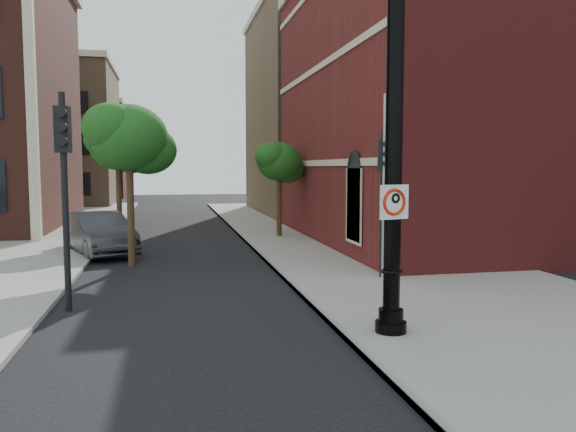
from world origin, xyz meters
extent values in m
plane|color=black|center=(0.00, 0.00, 0.00)|extent=(120.00, 120.00, 0.00)
cube|color=gray|center=(6.00, 10.00, 0.06)|extent=(8.00, 60.00, 0.12)
cube|color=gray|center=(2.05, 10.00, 0.07)|extent=(0.10, 60.00, 0.14)
cube|color=maroon|center=(16.00, 14.00, 6.00)|extent=(22.00, 16.00, 12.00)
cube|color=black|center=(4.96, 9.00, 2.00)|extent=(0.08, 1.40, 2.40)
cube|color=beige|center=(4.97, 14.00, 3.50)|extent=(0.06, 16.00, 0.25)
cube|color=beige|center=(4.97, 14.00, 7.50)|extent=(0.06, 16.00, 0.25)
cube|color=beige|center=(-7.00, 17.00, 7.00)|extent=(0.40, 0.40, 14.00)
cube|color=olive|center=(-12.00, 44.00, 6.00)|extent=(12.00, 12.00, 12.00)
cube|color=maroon|center=(-12.00, 58.00, 5.00)|extent=(12.00, 12.00, 10.00)
cube|color=olive|center=(16.00, 30.00, 7.00)|extent=(22.00, 14.00, 14.00)
cylinder|color=black|center=(2.95, 0.78, 0.16)|extent=(0.62, 0.62, 0.33)
cylinder|color=black|center=(2.95, 0.78, 0.44)|extent=(0.48, 0.48, 0.27)
cylinder|color=black|center=(2.95, 0.78, 3.51)|extent=(0.33, 0.33, 6.37)
torus|color=black|center=(2.95, 0.78, 1.32)|extent=(0.44, 0.44, 0.07)
cube|color=white|center=(2.90, 0.60, 2.68)|extent=(0.64, 0.18, 0.65)
cube|color=black|center=(2.90, 0.60, 2.98)|extent=(0.63, 0.17, 0.05)
cube|color=black|center=(2.90, 0.60, 2.38)|extent=(0.63, 0.17, 0.05)
cube|color=black|center=(2.61, 0.53, 2.68)|extent=(0.05, 0.02, 0.65)
cube|color=black|center=(3.19, 0.67, 2.68)|extent=(0.05, 0.02, 0.65)
torus|color=red|center=(2.90, 0.60, 2.68)|extent=(0.52, 0.19, 0.52)
cube|color=red|center=(2.90, 0.60, 2.68)|extent=(0.36, 0.10, 0.37)
cube|color=black|center=(2.84, 0.58, 2.68)|extent=(0.06, 0.02, 0.30)
torus|color=black|center=(2.93, 0.61, 2.75)|extent=(0.21, 0.11, 0.20)
cylinder|color=black|center=(2.90, 0.60, 2.97)|extent=(0.04, 0.03, 0.03)
imported|color=#313137|center=(-3.89, 13.01, 0.81)|extent=(3.34, 5.19, 1.62)
cylinder|color=black|center=(-3.58, 4.25, 2.51)|extent=(0.15, 0.15, 5.01)
cube|color=black|center=(-3.58, 4.25, 4.18)|extent=(0.35, 0.33, 1.04)
sphere|color=#E50505|center=(-3.56, 4.08, 4.54)|extent=(0.19, 0.19, 0.19)
sphere|color=#FF8C00|center=(-3.56, 4.08, 4.23)|extent=(0.19, 0.19, 0.19)
sphere|color=#00E519|center=(-3.56, 4.08, 3.92)|extent=(0.19, 0.19, 0.19)
cylinder|color=black|center=(4.80, 6.01, 2.20)|extent=(0.13, 0.13, 4.39)
cube|color=black|center=(4.80, 6.01, 3.66)|extent=(0.32, 0.30, 0.92)
sphere|color=#E50505|center=(4.83, 5.87, 3.98)|extent=(0.16, 0.16, 0.16)
sphere|color=#FF8C00|center=(4.83, 5.87, 3.71)|extent=(0.16, 0.16, 0.16)
sphere|color=#00E519|center=(4.83, 5.87, 3.43)|extent=(0.16, 0.16, 0.16)
cylinder|color=#999999|center=(4.80, 5.90, 2.70)|extent=(0.11, 0.11, 5.41)
cylinder|color=#342115|center=(-2.52, 9.99, 2.02)|extent=(0.24, 0.24, 4.03)
ellipsoid|color=#194713|center=(-2.52, 9.99, 4.32)|extent=(2.53, 2.53, 2.15)
ellipsoid|color=#194713|center=(-1.94, 10.45, 3.92)|extent=(1.96, 1.96, 1.66)
ellipsoid|color=#194713|center=(-3.03, 9.65, 4.61)|extent=(1.84, 1.84, 1.57)
cylinder|color=#342115|center=(-3.48, 17.06, 1.99)|extent=(0.24, 0.24, 3.97)
ellipsoid|color=#194713|center=(-3.48, 17.06, 4.26)|extent=(2.50, 2.50, 2.12)
ellipsoid|color=#194713|center=(-2.91, 17.52, 3.86)|extent=(1.93, 1.93, 1.64)
ellipsoid|color=#194713|center=(-3.99, 16.72, 4.54)|extent=(1.82, 1.82, 1.54)
cylinder|color=#342115|center=(3.78, 16.38, 1.67)|extent=(0.24, 0.24, 3.35)
ellipsoid|color=#194713|center=(3.78, 16.38, 3.59)|extent=(2.10, 2.10, 1.79)
ellipsoid|color=#194713|center=(4.26, 16.76, 3.25)|extent=(1.63, 1.63, 1.38)
ellipsoid|color=#194713|center=(3.35, 16.10, 3.83)|extent=(1.53, 1.53, 1.30)
camera|label=1|loc=(-1.24, -9.30, 3.34)|focal=35.00mm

